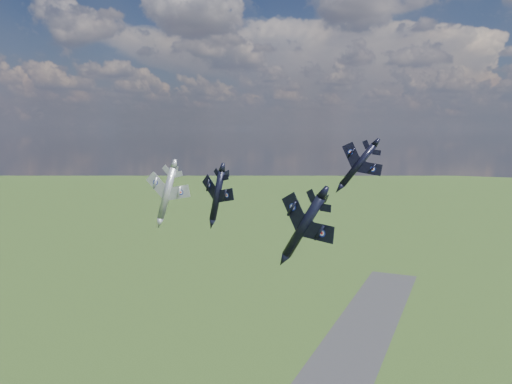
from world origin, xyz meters
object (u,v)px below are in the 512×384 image
at_px(jet_lead_navy, 217,196).
at_px(jet_high_navy, 358,165).
at_px(jet_left_silver, 167,193).
at_px(jet_right_navy, 303,227).

relative_size(jet_lead_navy, jet_high_navy, 1.09).
xyz_separation_m(jet_high_navy, jet_left_silver, (-35.50, -14.52, -5.76)).
distance_m(jet_right_navy, jet_left_silver, 45.30).
xyz_separation_m(jet_lead_navy, jet_high_navy, (28.07, 6.91, 6.77)).
height_order(jet_lead_navy, jet_high_navy, jet_high_navy).
relative_size(jet_high_navy, jet_left_silver, 0.92).
distance_m(jet_lead_navy, jet_right_navy, 44.73).
bearing_deg(jet_right_navy, jet_high_navy, 108.03).
bearing_deg(jet_left_silver, jet_right_navy, -38.64).
bearing_deg(jet_high_navy, jet_right_navy, -94.52).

